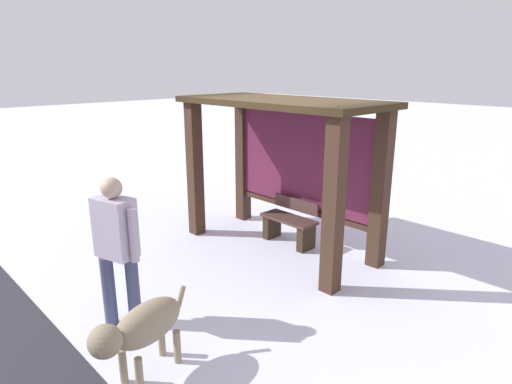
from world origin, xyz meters
TOP-DOWN VIEW (x-y plane):
  - ground_plane at (0.00, 0.00)m, footprint 60.00×60.00m
  - bus_shelter at (0.00, 0.16)m, footprint 3.17×1.45m
  - bench_left_inside at (0.00, 0.26)m, footprint 0.93×0.38m
  - person_walking at (0.24, -2.77)m, footprint 0.61×0.39m
  - dog at (1.19, -3.06)m, footprint 0.49×1.08m

SIDE VIEW (x-z plane):
  - ground_plane at x=0.00m, z-range 0.00..0.00m
  - bench_left_inside at x=0.00m, z-range -0.04..0.68m
  - dog at x=1.19m, z-range 0.15..0.89m
  - person_walking at x=0.24m, z-range 0.14..1.81m
  - bus_shelter at x=0.00m, z-range 0.44..2.75m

